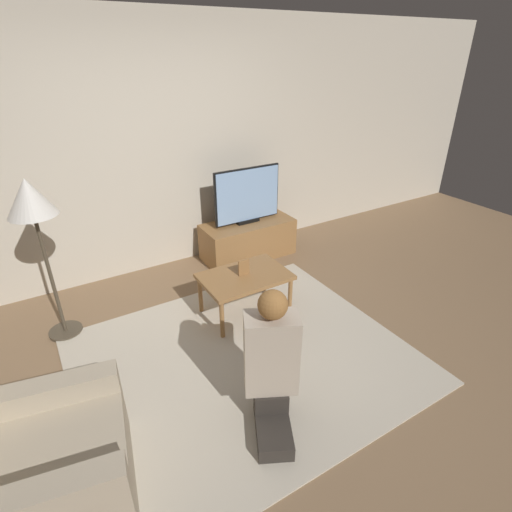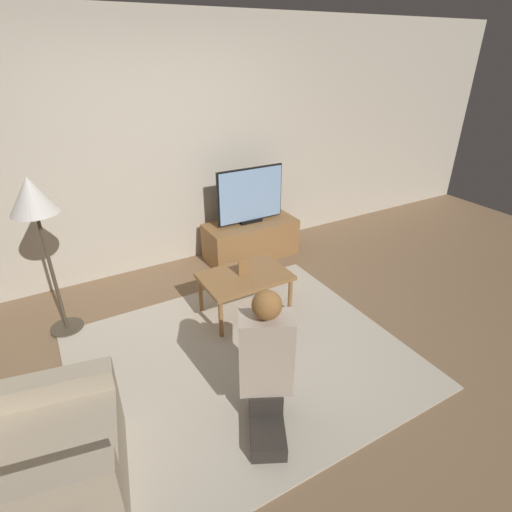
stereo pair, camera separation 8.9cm
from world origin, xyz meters
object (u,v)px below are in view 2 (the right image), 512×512
object	(u,v)px
floor_lamp	(34,206)
armchair	(29,467)
coffee_table	(245,279)
person_kneeling	(266,360)
tv	(250,196)

from	to	relation	value
floor_lamp	armchair	bearing A→B (deg)	-101.48
coffee_table	person_kneeling	world-z (taller)	person_kneeling
tv	armchair	bearing A→B (deg)	-140.50
armchair	person_kneeling	xyz separation A→B (m)	(1.38, -0.12, 0.21)
floor_lamp	tv	bearing A→B (deg)	11.73
tv	floor_lamp	bearing A→B (deg)	-168.27
floor_lamp	person_kneeling	distance (m)	2.11
floor_lamp	person_kneeling	bearing A→B (deg)	-58.02
tv	floor_lamp	xyz separation A→B (m)	(-2.13, -0.44, 0.41)
tv	coffee_table	world-z (taller)	tv
tv	armchair	xyz separation A→B (m)	(-2.45, -2.02, -0.48)
floor_lamp	person_kneeling	size ratio (longest dim) A/B	1.41
floor_lamp	armchair	xyz separation A→B (m)	(-0.32, -1.58, -0.89)
person_kneeling	tv	bearing A→B (deg)	-89.96
tv	armchair	size ratio (longest dim) A/B	0.83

